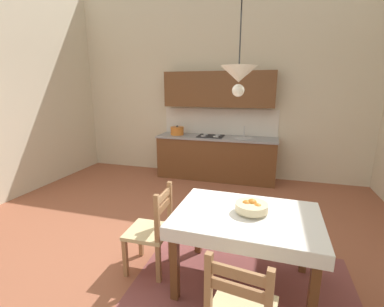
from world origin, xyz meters
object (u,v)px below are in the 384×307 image
Objects in this scene: dining_table at (246,227)px; pendant_lamp at (239,75)px; dining_chair_tv_side at (152,231)px; fruit_bowl at (252,207)px; kitchen_cabinetry at (216,138)px.

pendant_lamp reaches higher than dining_table.
fruit_bowl is at bearing 3.96° from dining_chair_tv_side.
pendant_lamp is at bearing 11.50° from dining_chair_tv_side.
pendant_lamp is at bearing 136.46° from dining_table.
dining_table is 4.48× the size of fruit_bowl.
dining_chair_tv_side is at bearing -176.04° from fruit_bowl.
fruit_bowl is (0.04, 0.03, 0.19)m from dining_table.
dining_chair_tv_side is 1.06m from fruit_bowl.
dining_table is 1.45× the size of dining_chair_tv_side.
kitchen_cabinetry is at bearing 106.28° from dining_table.
fruit_bowl is 0.37× the size of pendant_lamp.
dining_chair_tv_side is (-0.04, -3.14, -0.41)m from kitchen_cabinetry.
dining_table is at bearing -43.54° from pendant_lamp.
kitchen_cabinetry is 3.27m from pendant_lamp.
pendant_lamp is (0.81, 0.16, 1.55)m from dining_chair_tv_side.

